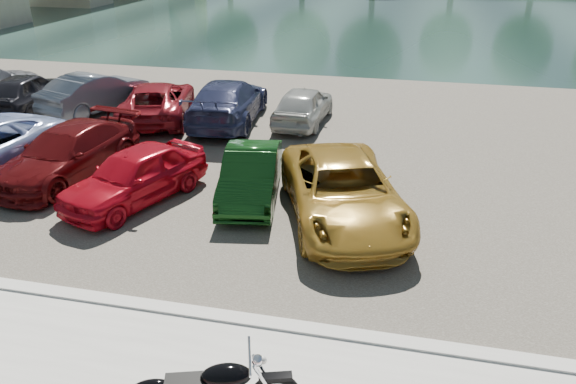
# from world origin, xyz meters

# --- Properties ---
(kerb) EXTENTS (60.00, 0.30, 0.14)m
(kerb) POSITION_xyz_m (0.00, 2.00, 0.07)
(kerb) COLOR #B1AEA7
(kerb) RESTS_ON ground
(parking_lot) EXTENTS (60.00, 18.00, 0.04)m
(parking_lot) POSITION_xyz_m (0.00, 11.00, 0.02)
(parking_lot) COLOR #413C34
(parking_lot) RESTS_ON ground
(river) EXTENTS (120.00, 40.00, 0.00)m
(river) POSITION_xyz_m (0.00, 40.00, 0.00)
(river) COLOR #192D2A
(river) RESTS_ON ground
(car_3) EXTENTS (2.55, 4.87, 1.35)m
(car_3) POSITION_xyz_m (-6.09, 6.98, 0.71)
(car_3) COLOR #530B0D
(car_3) RESTS_ON parking_lot
(car_4) EXTENTS (2.89, 4.26, 1.35)m
(car_4) POSITION_xyz_m (-3.65, 6.01, 0.71)
(car_4) COLOR red
(car_4) RESTS_ON parking_lot
(car_5) EXTENTS (1.91, 3.88, 1.22)m
(car_5) POSITION_xyz_m (-0.94, 6.82, 0.65)
(car_5) COLOR #0E3610
(car_5) RESTS_ON parking_lot
(car_6) EXTENTS (3.96, 5.65, 1.43)m
(car_6) POSITION_xyz_m (1.44, 6.13, 0.76)
(car_6) COLOR #AC7E27
(car_6) RESTS_ON parking_lot
(car_8) EXTENTS (1.83, 4.13, 1.38)m
(car_8) POSITION_xyz_m (-11.15, 12.30, 0.73)
(car_8) COLOR black
(car_8) RESTS_ON parking_lot
(car_9) EXTENTS (2.76, 4.53, 1.41)m
(car_9) POSITION_xyz_m (-8.57, 12.68, 0.75)
(car_9) COLOR slate
(car_9) RESTS_ON parking_lot
(car_10) EXTENTS (3.40, 5.17, 1.32)m
(car_10) POSITION_xyz_m (-5.93, 12.26, 0.70)
(car_10) COLOR maroon
(car_10) RESTS_ON parking_lot
(car_11) EXTENTS (2.47, 5.24, 1.48)m
(car_11) POSITION_xyz_m (-3.42, 12.51, 0.78)
(car_11) COLOR navy
(car_11) RESTS_ON parking_lot
(car_12) EXTENTS (1.71, 3.86, 1.29)m
(car_12) POSITION_xyz_m (-0.86, 12.94, 0.69)
(car_12) COLOR #ADAEA9
(car_12) RESTS_ON parking_lot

